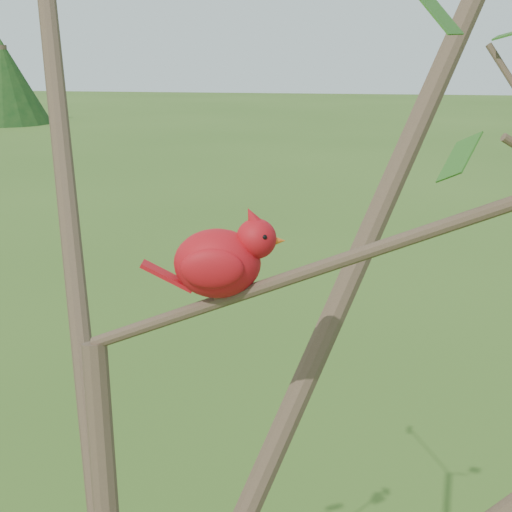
# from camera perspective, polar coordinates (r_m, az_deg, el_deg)

# --- Properties ---
(crabapple_tree) EXTENTS (2.35, 2.05, 2.95)m
(crabapple_tree) POSITION_cam_1_polar(r_m,az_deg,el_deg) (0.93, -10.59, 0.58)
(crabapple_tree) COLOR #3C2D20
(crabapple_tree) RESTS_ON ground
(cardinal) EXTENTS (0.19, 0.10, 0.13)m
(cardinal) POSITION_cam_1_polar(r_m,az_deg,el_deg) (1.01, -2.48, -0.27)
(cardinal) COLOR red
(cardinal) RESTS_ON ground
(distant_trees) EXTENTS (41.17, 16.35, 3.64)m
(distant_trees) POSITION_cam_1_polar(r_m,az_deg,el_deg) (27.52, 11.67, 13.04)
(distant_trees) COLOR #3C2D20
(distant_trees) RESTS_ON ground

